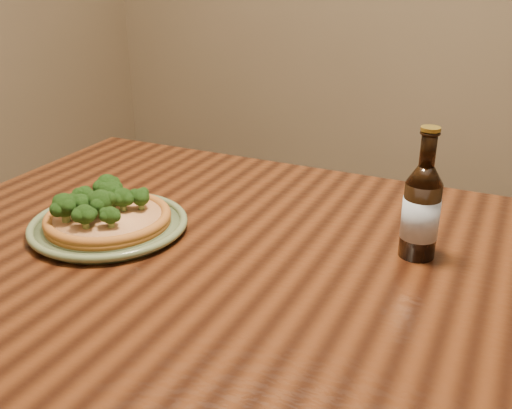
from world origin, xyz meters
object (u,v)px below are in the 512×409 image
at_px(plate, 109,225).
at_px(pizza, 106,214).
at_px(beer_bottle, 421,210).
at_px(table, 349,329).

xyz_separation_m(plate, pizza, (-0.00, 0.00, 0.02)).
height_order(pizza, beer_bottle, beer_bottle).
distance_m(pizza, beer_bottle, 0.54).
xyz_separation_m(table, beer_bottle, (0.07, 0.12, 0.17)).
distance_m(plate, pizza, 0.02).
bearing_deg(beer_bottle, table, -140.40).
bearing_deg(plate, table, 2.48).
relative_size(plate, beer_bottle, 1.29).
height_order(table, beer_bottle, beer_bottle).
relative_size(table, pizza, 7.18).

